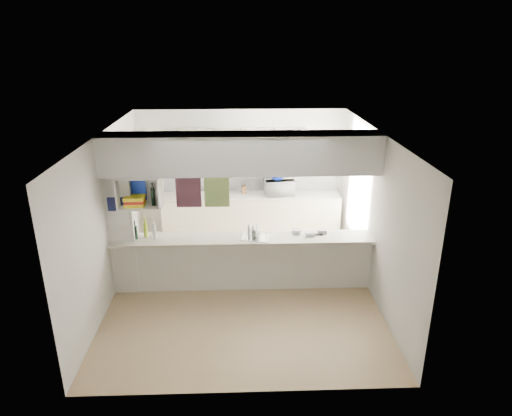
{
  "coord_description": "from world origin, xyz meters",
  "views": [
    {
      "loc": [
        -0.03,
        -6.68,
        3.95
      ],
      "look_at": [
        0.24,
        0.5,
        1.23
      ],
      "focal_mm": 32.0,
      "sensor_mm": 36.0,
      "label": 1
    }
  ],
  "objects_px": {
    "microwave": "(279,187)",
    "dish_rack": "(256,232)",
    "bowl": "(277,178)",
    "wine_bottles": "(145,231)"
  },
  "relations": [
    {
      "from": "bowl",
      "to": "wine_bottles",
      "type": "xyz_separation_m",
      "value": [
        -2.27,
        -2.03,
        -0.23
      ]
    },
    {
      "from": "bowl",
      "to": "dish_rack",
      "type": "xyz_separation_m",
      "value": [
        -0.51,
        -2.07,
        -0.26
      ]
    },
    {
      "from": "microwave",
      "to": "dish_rack",
      "type": "xyz_separation_m",
      "value": [
        -0.56,
        -2.11,
        -0.07
      ]
    },
    {
      "from": "bowl",
      "to": "wine_bottles",
      "type": "relative_size",
      "value": 0.67
    },
    {
      "from": "wine_bottles",
      "to": "microwave",
      "type": "bearing_deg",
      "value": 41.74
    },
    {
      "from": "bowl",
      "to": "dish_rack",
      "type": "relative_size",
      "value": 0.49
    },
    {
      "from": "microwave",
      "to": "bowl",
      "type": "bearing_deg",
      "value": 31.29
    },
    {
      "from": "dish_rack",
      "to": "wine_bottles",
      "type": "distance_m",
      "value": 1.76
    },
    {
      "from": "wine_bottles",
      "to": "dish_rack",
      "type": "bearing_deg",
      "value": -1.53
    },
    {
      "from": "microwave",
      "to": "dish_rack",
      "type": "distance_m",
      "value": 2.18
    }
  ]
}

